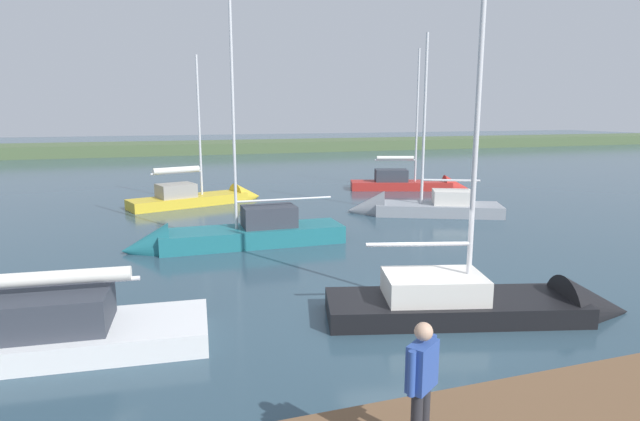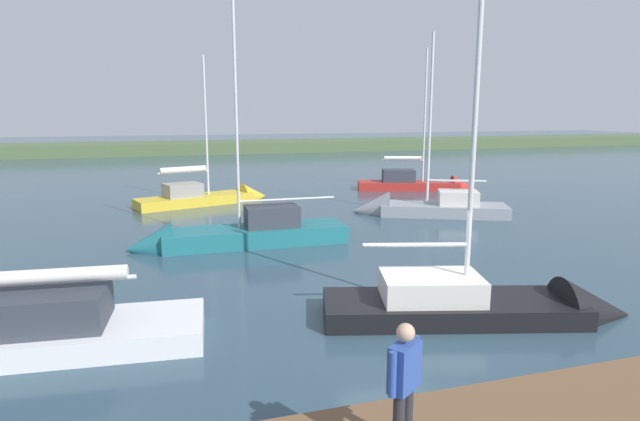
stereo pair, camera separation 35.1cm
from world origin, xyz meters
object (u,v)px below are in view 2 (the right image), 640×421
sailboat_outer_mooring (422,186)px  sailboat_mid_channel (417,211)px  sailboat_behind_pier (496,312)px  sailboat_near_dock (212,198)px  person_on_dock (404,380)px  sailboat_far_right (231,240)px

sailboat_outer_mooring → sailboat_mid_channel: 7.93m
sailboat_behind_pier → sailboat_near_dock: bearing=120.6°
sailboat_mid_channel → person_on_dock: (8.43, 15.98, 1.35)m
sailboat_mid_channel → person_on_dock: size_ratio=5.45×
sailboat_behind_pier → person_on_dock: bearing=-119.9°
sailboat_outer_mooring → sailboat_mid_channel: sailboat_outer_mooring is taller
sailboat_behind_pier → sailboat_mid_channel: bearing=86.3°
person_on_dock → sailboat_outer_mooring: bearing=117.1°
sailboat_behind_pier → sailboat_outer_mooring: sailboat_outer_mooring is taller
sailboat_far_right → sailboat_outer_mooring: size_ratio=1.05×
sailboat_outer_mooring → person_on_dock: 26.03m
sailboat_outer_mooring → sailboat_mid_channel: (3.90, 6.90, -0.01)m
sailboat_behind_pier → person_on_dock: 6.53m
sailboat_near_dock → sailboat_mid_channel: size_ratio=0.91×
sailboat_behind_pier → sailboat_far_right: size_ratio=0.87×
sailboat_outer_mooring → sailboat_behind_pier: bearing=-94.9°
sailboat_near_dock → person_on_dock: sailboat_near_dock is taller
person_on_dock → sailboat_far_right: bearing=147.3°
sailboat_far_right → person_on_dock: bearing=92.5°
sailboat_near_dock → sailboat_outer_mooring: 12.64m
sailboat_behind_pier → person_on_dock: sailboat_behind_pier is taller
person_on_dock → sailboat_behind_pier: bearing=100.3°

